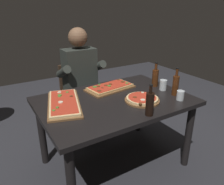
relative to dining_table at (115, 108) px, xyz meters
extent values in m
plane|color=#2D2D33|center=(0.00, 0.00, -0.64)|extent=(6.40, 6.40, 0.00)
cube|color=black|center=(0.00, 0.00, 0.08)|extent=(1.40, 0.96, 0.04)
cylinder|color=black|center=(-0.62, -0.40, -0.29)|extent=(0.07, 0.07, 0.70)
cylinder|color=black|center=(0.62, -0.40, -0.29)|extent=(0.07, 0.07, 0.70)
cylinder|color=black|center=(-0.62, 0.40, -0.29)|extent=(0.07, 0.07, 0.70)
cylinder|color=black|center=(0.62, 0.40, -0.29)|extent=(0.07, 0.07, 0.70)
cube|color=brown|center=(0.10, 0.25, 0.10)|extent=(0.53, 0.32, 0.02)
cube|color=tan|center=(0.10, 0.25, 0.12)|extent=(0.49, 0.29, 0.02)
cube|color=red|center=(0.10, 0.25, 0.13)|extent=(0.45, 0.26, 0.01)
cylinder|color=#4C7F2D|center=(0.28, 0.21, 0.14)|extent=(0.03, 0.03, 0.00)
cylinder|color=#4C7F2D|center=(0.28, 0.27, 0.14)|extent=(0.03, 0.03, 0.01)
cylinder|color=brown|center=(-0.08, 0.17, 0.14)|extent=(0.04, 0.04, 0.00)
cylinder|color=brown|center=(0.12, 0.27, 0.14)|extent=(0.04, 0.04, 0.01)
cylinder|color=brown|center=(0.06, 0.27, 0.14)|extent=(0.04, 0.04, 0.00)
cylinder|color=#4C7F2D|center=(0.01, 0.32, 0.14)|extent=(0.03, 0.03, 0.01)
cylinder|color=brown|center=(-0.01, 0.22, 0.14)|extent=(0.03, 0.03, 0.00)
cylinder|color=#4C7F2D|center=(0.08, 0.23, 0.14)|extent=(0.04, 0.04, 0.01)
cylinder|color=#4C7F2D|center=(-0.06, 0.29, 0.14)|extent=(0.04, 0.04, 0.01)
cylinder|color=brown|center=(-0.03, 0.28, 0.14)|extent=(0.03, 0.03, 0.01)
cylinder|color=brown|center=(0.27, 0.35, 0.14)|extent=(0.03, 0.03, 0.00)
cylinder|color=brown|center=(0.27, 0.27, 0.14)|extent=(0.04, 0.04, 0.01)
cube|color=brown|center=(-0.45, 0.12, 0.10)|extent=(0.44, 0.65, 0.02)
cube|color=#E5C184|center=(-0.45, 0.12, 0.12)|extent=(0.40, 0.61, 0.02)
cube|color=red|center=(-0.45, 0.12, 0.13)|extent=(0.36, 0.55, 0.01)
cylinder|color=brown|center=(-0.36, 0.18, 0.14)|extent=(0.03, 0.03, 0.01)
cylinder|color=#4C7F2D|center=(-0.59, -0.02, 0.14)|extent=(0.03, 0.03, 0.01)
cylinder|color=beige|center=(-0.42, 0.33, 0.14)|extent=(0.04, 0.04, 0.01)
cylinder|color=beige|center=(-0.49, 0.10, 0.14)|extent=(0.04, 0.04, 0.01)
cylinder|color=#4C7F2D|center=(-0.45, 0.23, 0.14)|extent=(0.03, 0.03, 0.00)
cylinder|color=#4C7F2D|center=(-0.35, 0.30, 0.14)|extent=(0.03, 0.03, 0.00)
cylinder|color=#4C7F2D|center=(-0.55, 0.01, 0.14)|extent=(0.03, 0.03, 0.01)
cylinder|color=#4C7F2D|center=(-0.44, 0.26, 0.14)|extent=(0.04, 0.04, 0.01)
cylinder|color=brown|center=(0.19, -0.17, 0.10)|extent=(0.32, 0.32, 0.02)
cylinder|color=#E5C184|center=(0.19, -0.17, 0.12)|extent=(0.29, 0.29, 0.02)
cylinder|color=red|center=(0.19, -0.17, 0.13)|extent=(0.26, 0.26, 0.01)
cylinder|color=brown|center=(0.13, -0.14, 0.14)|extent=(0.04, 0.04, 0.00)
cylinder|color=beige|center=(0.15, -0.23, 0.14)|extent=(0.04, 0.04, 0.00)
cylinder|color=beige|center=(0.26, -0.09, 0.14)|extent=(0.03, 0.03, 0.00)
cylinder|color=brown|center=(0.28, -0.17, 0.14)|extent=(0.04, 0.04, 0.01)
cylinder|color=brown|center=(0.08, -0.28, 0.14)|extent=(0.03, 0.03, 0.01)
cylinder|color=maroon|center=(0.16, -0.28, 0.14)|extent=(0.03, 0.03, 0.01)
cylinder|color=black|center=(0.07, -0.41, 0.19)|extent=(0.07, 0.07, 0.19)
cylinder|color=black|center=(0.07, -0.41, 0.31)|extent=(0.02, 0.02, 0.06)
cylinder|color=black|center=(0.07, -0.41, 0.35)|extent=(0.03, 0.03, 0.01)
cylinder|color=#47230F|center=(0.56, -0.22, 0.19)|extent=(0.06, 0.06, 0.19)
cylinder|color=#47230F|center=(0.56, -0.22, 0.32)|extent=(0.03, 0.03, 0.07)
cylinder|color=black|center=(0.56, -0.22, 0.37)|extent=(0.03, 0.03, 0.01)
cylinder|color=#47230F|center=(0.56, 0.07, 0.19)|extent=(0.07, 0.07, 0.18)
cylinder|color=#47230F|center=(0.56, 0.07, 0.31)|extent=(0.03, 0.03, 0.07)
cylinder|color=black|center=(0.56, 0.07, 0.35)|extent=(0.03, 0.03, 0.01)
cylinder|color=silver|center=(0.56, -0.06, 0.15)|extent=(0.07, 0.07, 0.11)
cylinder|color=#5B3814|center=(0.56, -0.06, 0.11)|extent=(0.06, 0.06, 0.04)
cylinder|color=silver|center=(0.51, -0.33, 0.14)|extent=(0.07, 0.07, 0.09)
cylinder|color=silver|center=(0.51, -0.33, 0.11)|extent=(0.06, 0.06, 0.03)
cube|color=#3D2B1E|center=(-0.01, 0.78, -0.21)|extent=(0.44, 0.44, 0.04)
cube|color=#3D2B1E|center=(-0.01, 0.98, 0.02)|extent=(0.40, 0.04, 0.42)
cylinder|color=#3D2B1E|center=(-0.20, 0.59, -0.44)|extent=(0.04, 0.04, 0.41)
cylinder|color=#3D2B1E|center=(0.18, 0.59, -0.44)|extent=(0.04, 0.04, 0.41)
cylinder|color=#3D2B1E|center=(-0.20, 0.97, -0.44)|extent=(0.04, 0.04, 0.41)
cylinder|color=#3D2B1E|center=(0.18, 0.97, -0.44)|extent=(0.04, 0.04, 0.41)
cylinder|color=#23232D|center=(-0.11, 0.60, -0.42)|extent=(0.11, 0.11, 0.45)
cylinder|color=#23232D|center=(0.09, 0.60, -0.42)|extent=(0.11, 0.11, 0.45)
cube|color=#23232D|center=(-0.01, 0.68, -0.13)|extent=(0.34, 0.40, 0.12)
cube|color=#2D332D|center=(-0.01, 0.78, 0.19)|extent=(0.38, 0.22, 0.52)
sphere|color=brown|center=(-0.01, 0.78, 0.58)|extent=(0.22, 0.22, 0.22)
cylinder|color=#2D332D|center=(-0.23, 0.73, 0.21)|extent=(0.09, 0.31, 0.21)
cylinder|color=#2D332D|center=(0.21, 0.73, 0.21)|extent=(0.09, 0.31, 0.21)
camera|label=1|loc=(-1.00, -1.58, 0.92)|focal=34.95mm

